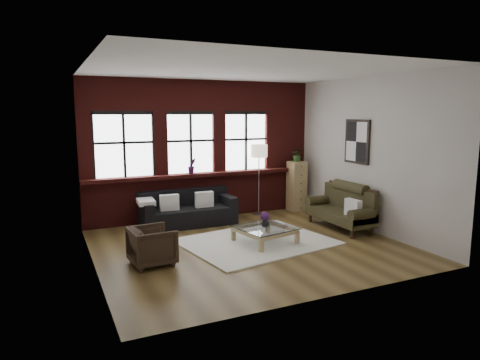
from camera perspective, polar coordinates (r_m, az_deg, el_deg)
name	(u,v)px	position (r m, az deg, el deg)	size (l,w,h in m)	color
floor	(249,245)	(8.10, 1.15, -8.71)	(5.50, 5.50, 0.00)	brown
ceiling	(249,70)	(7.76, 1.23, 14.43)	(5.50, 5.50, 0.00)	white
wall_back	(202,150)	(10.07, -5.07, 4.02)	(5.50, 5.50, 0.00)	#BCB5AF
wall_front	(333,180)	(5.65, 12.36, 0.01)	(5.50, 5.50, 0.00)	#BCB5AF
wall_left	(89,169)	(7.02, -19.43, 1.42)	(5.00, 5.00, 0.00)	#BCB5AF
wall_right	(367,154)	(9.30, 16.62, 3.28)	(5.00, 5.00, 0.00)	#BCB5AF
brick_backwall	(203,150)	(10.01, -4.95, 3.99)	(5.50, 0.12, 3.20)	#531513
sill_ledge	(205,174)	(9.99, -4.74, 0.75)	(5.50, 0.30, 0.08)	#531513
window_left	(124,146)	(9.55, -15.22, 4.38)	(1.38, 0.10, 1.50)	black
window_mid	(190,144)	(9.91, -6.62, 4.79)	(1.38, 0.10, 1.50)	black
window_right	(245,142)	(10.43, 0.73, 5.05)	(1.38, 0.10, 1.50)	black
wall_poster	(357,142)	(9.49, 15.36, 4.96)	(0.05, 0.74, 0.94)	black
shag_rug	(257,242)	(8.28, 2.23, -8.22)	(2.68, 2.10, 0.03)	white
dark_sofa	(188,208)	(9.51, -6.94, -3.77)	(2.07, 0.84, 0.75)	black
pillow_a	(169,203)	(9.26, -9.39, -2.98)	(0.40, 0.14, 0.34)	silver
pillow_b	(204,199)	(9.49, -4.79, -2.60)	(0.40, 0.14, 0.34)	silver
vintage_settee	(340,208)	(9.39, 13.18, -3.63)	(0.75, 1.69, 0.90)	#2E2915
pillow_settee	(353,208)	(8.93, 14.84, -3.60)	(0.14, 0.38, 0.34)	silver
armchair	(152,246)	(7.18, -11.63, -8.60)	(0.67, 0.69, 0.63)	black
coffee_table	(265,235)	(8.20, 3.34, -7.37)	(0.98, 0.98, 0.33)	tan
vase	(265,223)	(8.14, 3.35, -5.69)	(0.16, 0.16, 0.17)	#B2B2B2
flowers	(265,216)	(8.11, 3.36, -4.87)	(0.18, 0.18, 0.18)	#421A4E
drawer_chest	(297,186)	(10.89, 7.55, -0.82)	(0.39, 0.39, 1.25)	tan
potted_plant_top	(297,155)	(10.78, 7.63, 3.37)	(0.31, 0.27, 0.34)	#2D5923
floor_lamp	(259,177)	(10.34, 2.52, 0.43)	(0.40, 0.40, 1.86)	#A5A5A8
sill_plant	(192,166)	(9.83, -6.44, 1.88)	(0.20, 0.16, 0.36)	#421A4E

